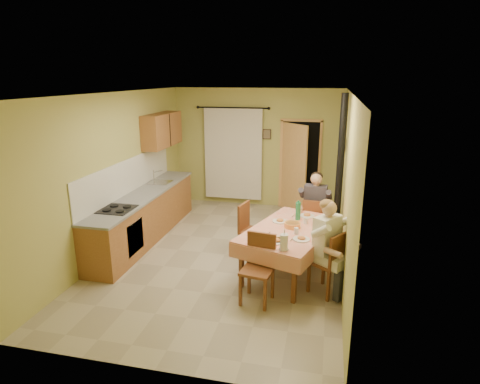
% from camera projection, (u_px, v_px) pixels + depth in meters
% --- Properties ---
extents(floor, '(4.00, 6.00, 0.01)m').
position_uv_depth(floor, '(225.00, 254.00, 7.15)').
color(floor, tan).
rests_on(floor, ground).
extents(room_shell, '(4.04, 6.04, 2.82)m').
position_uv_depth(room_shell, '(224.00, 154.00, 6.64)').
color(room_shell, tan).
rests_on(room_shell, ground).
extents(kitchen_run, '(0.64, 3.64, 1.56)m').
position_uv_depth(kitchen_run, '(145.00, 215.00, 7.75)').
color(kitchen_run, brown).
rests_on(kitchen_run, ground).
extents(upper_cabinets, '(0.35, 1.40, 0.70)m').
position_uv_depth(upper_cabinets, '(162.00, 130.00, 8.58)').
color(upper_cabinets, brown).
rests_on(upper_cabinets, room_shell).
extents(curtain, '(1.70, 0.07, 2.22)m').
position_uv_depth(curtain, '(233.00, 154.00, 9.63)').
color(curtain, black).
rests_on(curtain, ground).
extents(doorway, '(0.96, 0.62, 2.15)m').
position_uv_depth(doorway, '(297.00, 166.00, 9.30)').
color(doorway, black).
rests_on(doorway, ground).
extents(dining_table, '(1.66, 2.14, 0.76)m').
position_uv_depth(dining_table, '(290.00, 251.00, 6.40)').
color(dining_table, '#EC947B').
rests_on(dining_table, ground).
extents(tableware, '(0.67, 1.64, 0.33)m').
position_uv_depth(tableware, '(291.00, 228.00, 6.18)').
color(tableware, white).
rests_on(tableware, dining_table).
extents(chair_far, '(0.43, 0.43, 0.95)m').
position_uv_depth(chair_far, '(313.00, 233.00, 7.38)').
color(chair_far, brown).
rests_on(chair_far, ground).
extents(chair_near, '(0.47, 0.47, 0.97)m').
position_uv_depth(chair_near, '(257.00, 283.00, 5.59)').
color(chair_near, brown).
rests_on(chair_near, ground).
extents(chair_right, '(0.57, 0.57, 0.97)m').
position_uv_depth(chair_right, '(327.00, 275.00, 5.81)').
color(chair_right, brown).
rests_on(chair_right, ground).
extents(chair_left, '(0.49, 0.49, 0.97)m').
position_uv_depth(chair_left, '(252.00, 241.00, 6.98)').
color(chair_left, brown).
rests_on(chair_left, ground).
extents(man_far, '(0.60, 0.49, 1.39)m').
position_uv_depth(man_far, '(315.00, 202.00, 7.22)').
color(man_far, '#38333D').
rests_on(man_far, chair_far).
extents(man_right, '(0.64, 0.65, 1.39)m').
position_uv_depth(man_right, '(329.00, 237.00, 5.66)').
color(man_right, white).
rests_on(man_right, chair_right).
extents(stove_flue, '(0.24, 0.24, 2.80)m').
position_uv_depth(stove_flue, '(338.00, 197.00, 7.03)').
color(stove_flue, black).
rests_on(stove_flue, ground).
extents(picture_back, '(0.19, 0.03, 0.23)m').
position_uv_depth(picture_back, '(267.00, 134.00, 9.39)').
color(picture_back, black).
rests_on(picture_back, room_shell).
extents(picture_right, '(0.03, 0.31, 0.21)m').
position_uv_depth(picture_right, '(345.00, 145.00, 7.34)').
color(picture_right, brown).
rests_on(picture_right, room_shell).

